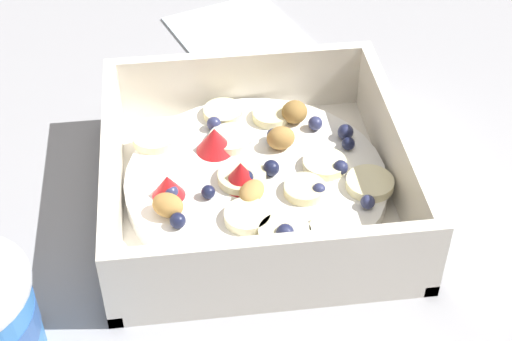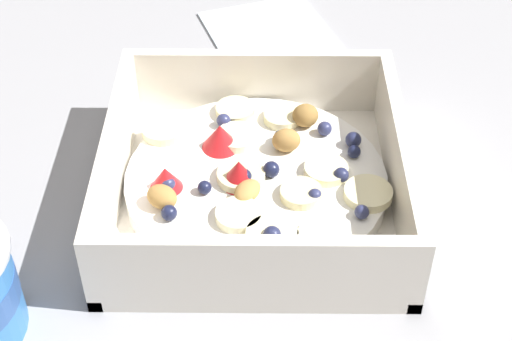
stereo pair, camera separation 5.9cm
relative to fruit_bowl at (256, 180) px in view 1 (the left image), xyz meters
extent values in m
plane|color=#9E9EA3|center=(0.01, -0.01, -0.02)|extent=(2.40, 2.40, 0.00)
cube|color=white|center=(0.00, 0.00, -0.02)|extent=(0.23, 0.23, 0.01)
cube|color=white|center=(0.00, -0.11, 0.01)|extent=(0.23, 0.01, 0.07)
cube|color=white|center=(0.00, 0.11, 0.01)|extent=(0.23, 0.01, 0.07)
cube|color=white|center=(-0.11, 0.00, 0.01)|extent=(0.01, 0.21, 0.07)
cube|color=white|center=(0.11, 0.00, 0.01)|extent=(0.01, 0.21, 0.07)
cylinder|color=white|center=(0.00, 0.00, 0.00)|extent=(0.20, 0.20, 0.02)
cylinder|color=beige|center=(0.00, 0.01, 0.01)|extent=(0.05, 0.05, 0.01)
cylinder|color=#F7EFC6|center=(0.04, 0.01, 0.01)|extent=(0.04, 0.04, 0.01)
cylinder|color=#F4EAB7|center=(-0.07, -0.01, 0.01)|extent=(0.05, 0.05, 0.01)
cylinder|color=beige|center=(0.05, 0.08, 0.01)|extent=(0.05, 0.05, 0.01)
cylinder|color=#F4EAB7|center=(0.00, -0.05, 0.01)|extent=(0.05, 0.05, 0.01)
cylinder|color=beige|center=(0.07, -0.02, 0.01)|extent=(0.04, 0.04, 0.01)
cylinder|color=#F4EAB7|center=(-0.02, -0.08, 0.01)|extent=(0.05, 0.05, 0.01)
cylinder|color=#F4EAB7|center=(-0.07, -0.05, 0.01)|extent=(0.05, 0.05, 0.01)
cylinder|color=beige|center=(-0.02, -0.03, 0.01)|extent=(0.03, 0.03, 0.01)
cylinder|color=#F4EAB7|center=(-0.08, 0.05, 0.01)|extent=(0.04, 0.04, 0.01)
cylinder|color=beige|center=(0.08, 0.02, 0.01)|extent=(0.04, 0.04, 0.01)
cylinder|color=#F7EFC6|center=(-0.05, 0.01, 0.01)|extent=(0.05, 0.05, 0.01)
cone|color=red|center=(-0.01, 0.07, 0.01)|extent=(0.03, 0.03, 0.02)
cone|color=red|center=(-0.01, 0.01, 0.02)|extent=(0.04, 0.04, 0.02)
cone|color=red|center=(0.03, 0.03, 0.02)|extent=(0.04, 0.04, 0.02)
sphere|color=#23284C|center=(-0.01, -0.07, 0.01)|extent=(0.01, 0.01, 0.01)
sphere|color=#191E3D|center=(0.00, -0.01, 0.01)|extent=(0.01, 0.01, 0.01)
sphere|color=navy|center=(-0.03, -0.04, 0.01)|extent=(0.01, 0.01, 0.01)
sphere|color=navy|center=(-0.02, 0.07, 0.01)|extent=(0.01, 0.01, 0.01)
sphere|color=navy|center=(0.05, -0.06, 0.01)|extent=(0.01, 0.01, 0.01)
sphere|color=navy|center=(-0.05, -0.08, 0.01)|extent=(0.01, 0.01, 0.01)
sphere|color=#191E3D|center=(0.02, -0.08, 0.01)|extent=(0.01, 0.01, 0.01)
sphere|color=#23284C|center=(0.04, -0.08, 0.01)|extent=(0.01, 0.01, 0.01)
sphere|color=navy|center=(0.04, -0.02, 0.01)|extent=(0.01, 0.01, 0.01)
sphere|color=#23284C|center=(-0.07, -0.01, 0.01)|extent=(0.01, 0.01, 0.01)
sphere|color=#191E3D|center=(-0.01, 0.01, 0.01)|extent=(0.01, 0.01, 0.01)
sphere|color=#191E3D|center=(-0.05, 0.06, 0.01)|extent=(0.01, 0.01, 0.01)
sphere|color=#191E3D|center=(-0.02, 0.04, 0.01)|extent=(0.01, 0.01, 0.01)
sphere|color=navy|center=(0.06, 0.03, 0.01)|extent=(0.01, 0.01, 0.01)
ellipsoid|color=#AD7F42|center=(0.03, -0.02, 0.01)|extent=(0.02, 0.02, 0.02)
ellipsoid|color=olive|center=(0.06, -0.04, 0.01)|extent=(0.03, 0.03, 0.02)
ellipsoid|color=#AD7F42|center=(-0.03, 0.07, 0.01)|extent=(0.03, 0.03, 0.02)
ellipsoid|color=tan|center=(-0.02, 0.01, 0.01)|extent=(0.03, 0.03, 0.01)
cube|color=silver|center=(0.25, -0.01, -0.02)|extent=(0.15, 0.15, 0.01)
camera|label=1|loc=(-0.44, 0.05, 0.40)|focal=54.16mm
camera|label=2|loc=(-0.44, 0.00, 0.40)|focal=54.16mm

